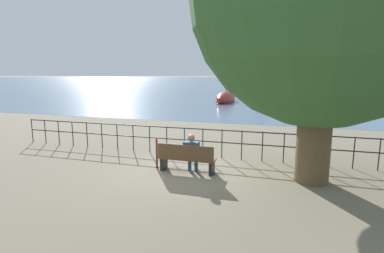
# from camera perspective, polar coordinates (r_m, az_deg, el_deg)

# --- Properties ---
(ground_plane) EXTENTS (1000.00, 1000.00, 0.00)m
(ground_plane) POSITION_cam_1_polar(r_m,az_deg,el_deg) (9.44, -0.91, -8.58)
(ground_plane) COLOR #7A705B
(harbor_water) EXTENTS (600.00, 300.00, 0.01)m
(harbor_water) POSITION_cam_1_polar(r_m,az_deg,el_deg) (168.07, 16.39, 8.50)
(harbor_water) COLOR slate
(harbor_water) RESTS_ON ground_plane
(park_bench) EXTENTS (1.77, 0.45, 0.90)m
(park_bench) POSITION_cam_1_polar(r_m,az_deg,el_deg) (9.26, -1.03, -6.17)
(park_bench) COLOR brown
(park_bench) RESTS_ON ground_plane
(seated_person_left) EXTENTS (0.48, 0.35, 1.20)m
(seated_person_left) POSITION_cam_1_polar(r_m,az_deg,el_deg) (9.23, -0.08, -4.74)
(seated_person_left) COLOR navy
(seated_person_left) RESTS_ON ground_plane
(promenade_railing) EXTENTS (15.72, 0.04, 1.05)m
(promenade_railing) POSITION_cam_1_polar(r_m,az_deg,el_deg) (10.97, 2.08, -2.21)
(promenade_railing) COLOR black
(promenade_railing) RESTS_ON ground_plane
(closed_umbrella) EXTENTS (0.09, 0.09, 1.02)m
(closed_umbrella) POSITION_cam_1_polar(r_m,az_deg,el_deg) (9.68, -6.73, -4.67)
(closed_umbrella) COLOR maroon
(closed_umbrella) RESTS_ON ground_plane
(sailboat_0) EXTENTS (1.88, 6.06, 8.59)m
(sailboat_0) POSITION_cam_1_polar(r_m,az_deg,el_deg) (33.20, 6.43, 5.30)
(sailboat_0) COLOR maroon
(sailboat_0) RESTS_ON ground_plane
(sailboat_1) EXTENTS (5.26, 8.89, 9.79)m
(sailboat_1) POSITION_cam_1_polar(r_m,az_deg,el_deg) (54.08, 11.35, 6.94)
(sailboat_1) COLOR black
(sailboat_1) RESTS_ON ground_plane
(harbor_lighthouse) EXTENTS (5.13, 5.13, 19.77)m
(harbor_lighthouse) POSITION_cam_1_polar(r_m,az_deg,el_deg) (140.83, 13.31, 12.18)
(harbor_lighthouse) COLOR white
(harbor_lighthouse) RESTS_ON ground_plane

